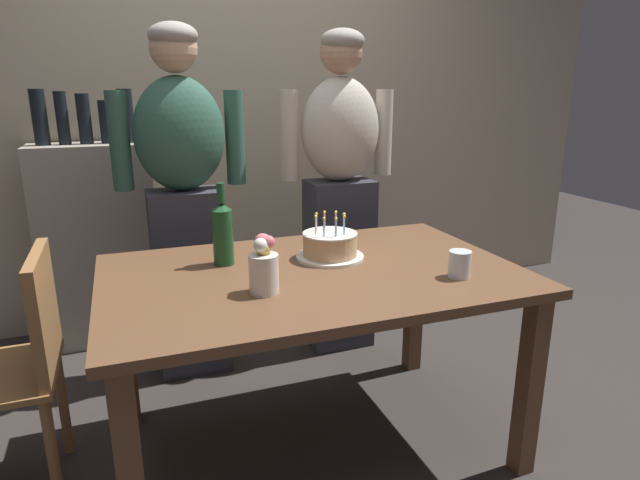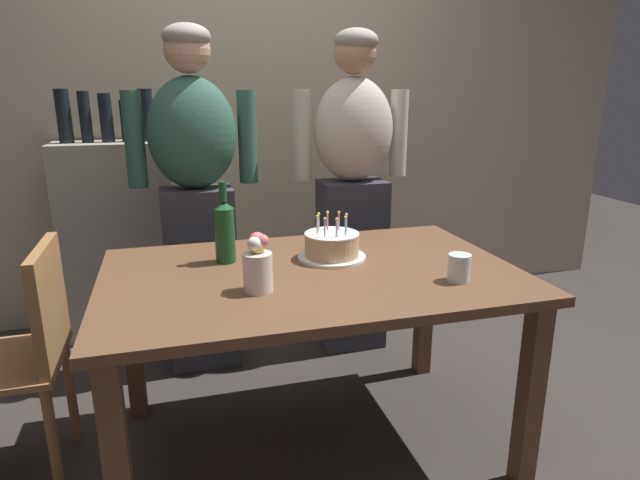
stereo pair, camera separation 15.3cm
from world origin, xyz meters
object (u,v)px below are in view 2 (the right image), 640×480
at_px(water_glass_near, 459,268).
at_px(person_man_bearded, 197,198).
at_px(person_woman_cardigan, 353,190).
at_px(flower_vase, 258,264).
at_px(wine_bottle, 225,230).
at_px(dining_chair, 24,347).
at_px(birthday_cake, 332,246).

bearing_deg(water_glass_near, person_man_bearded, 128.14).
bearing_deg(person_man_bearded, person_woman_cardigan, -180.00).
bearing_deg(flower_vase, person_man_bearded, 98.29).
distance_m(water_glass_near, flower_vase, 0.69).
height_order(wine_bottle, person_man_bearded, person_man_bearded).
bearing_deg(person_man_bearded, dining_chair, 46.66).
relative_size(birthday_cake, wine_bottle, 0.86).
relative_size(wine_bottle, person_man_bearded, 0.19).
bearing_deg(person_man_bearded, wine_bottle, 96.40).
distance_m(birthday_cake, flower_vase, 0.43).
height_order(water_glass_near, dining_chair, dining_chair).
bearing_deg(water_glass_near, flower_vase, 171.89).
relative_size(wine_bottle, dining_chair, 0.36).
distance_m(wine_bottle, dining_chair, 0.80).
height_order(water_glass_near, flower_vase, flower_vase).
relative_size(water_glass_near, flower_vase, 0.49).
bearing_deg(birthday_cake, person_man_bearded, 124.62).
bearing_deg(flower_vase, wine_bottle, 101.68).
bearing_deg(person_woman_cardigan, water_glass_near, 91.49).
bearing_deg(wine_bottle, dining_chair, -173.92).
height_order(birthday_cake, person_man_bearded, person_man_bearded).
distance_m(person_man_bearded, dining_chair, 1.01).
xyz_separation_m(birthday_cake, wine_bottle, (-0.40, 0.07, 0.08)).
xyz_separation_m(person_man_bearded, dining_chair, (-0.65, -0.69, -0.36)).
height_order(water_glass_near, wine_bottle, wine_bottle).
height_order(person_man_bearded, dining_chair, person_man_bearded).
bearing_deg(dining_chair, birthday_cake, 90.26).
relative_size(birthday_cake, flower_vase, 1.37).
relative_size(wine_bottle, flower_vase, 1.60).
relative_size(birthday_cake, water_glass_near, 2.78).
height_order(wine_bottle, dining_chair, wine_bottle).
distance_m(flower_vase, person_woman_cardigan, 1.15).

